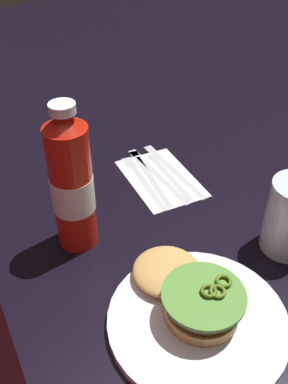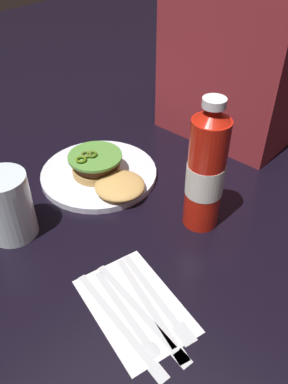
{
  "view_description": "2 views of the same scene",
  "coord_description": "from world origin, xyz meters",
  "px_view_note": "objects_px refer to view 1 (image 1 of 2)",
  "views": [
    {
      "loc": [
        -0.36,
        0.46,
        0.53
      ],
      "look_at": [
        0.08,
        0.08,
        0.07
      ],
      "focal_mm": 40.76,
      "sensor_mm": 36.0,
      "label": 1
    },
    {
      "loc": [
        0.4,
        -0.29,
        0.52
      ],
      "look_at": [
        0.02,
        0.14,
        0.05
      ],
      "focal_mm": 36.39,
      "sensor_mm": 36.0,
      "label": 2
    }
  ],
  "objects_px": {
    "ketchup_bottle": "(72,185)",
    "napkin": "(161,178)",
    "table_knife": "(170,166)",
    "fork_utensil": "(140,176)",
    "spoon_utensil": "(163,167)",
    "butter_knife": "(148,172)",
    "burger_sandwich": "(189,291)",
    "steak_knife": "(154,170)",
    "dinner_plate": "(198,321)"
  },
  "relations": [
    {
      "from": "napkin",
      "to": "butter_knife",
      "type": "height_order",
      "value": "butter_knife"
    },
    {
      "from": "dinner_plate",
      "to": "steak_knife",
      "type": "distance_m",
      "value": 0.37
    },
    {
      "from": "table_knife",
      "to": "napkin",
      "type": "bearing_deg",
      "value": 112.04
    },
    {
      "from": "dinner_plate",
      "to": "burger_sandwich",
      "type": "xyz_separation_m",
      "value": [
        0.03,
        -0.01,
        0.03
      ]
    },
    {
      "from": "butter_knife",
      "to": "burger_sandwich",
      "type": "bearing_deg",
      "value": 148.85
    },
    {
      "from": "spoon_utensil",
      "to": "butter_knife",
      "type": "height_order",
      "value": "same"
    },
    {
      "from": "butter_knife",
      "to": "fork_utensil",
      "type": "distance_m",
      "value": 0.02
    },
    {
      "from": "dinner_plate",
      "to": "table_knife",
      "type": "height_order",
      "value": "dinner_plate"
    },
    {
      "from": "burger_sandwich",
      "to": "napkin",
      "type": "height_order",
      "value": "burger_sandwich"
    },
    {
      "from": "dinner_plate",
      "to": "spoon_utensil",
      "type": "xyz_separation_m",
      "value": [
        0.31,
        -0.22,
        -0.0
      ]
    },
    {
      "from": "steak_knife",
      "to": "fork_utensil",
      "type": "bearing_deg",
      "value": 87.61
    },
    {
      "from": "table_knife",
      "to": "spoon_utensil",
      "type": "xyz_separation_m",
      "value": [
        0.01,
        0.02,
        -0.0
      ]
    },
    {
      "from": "table_knife",
      "to": "spoon_utensil",
      "type": "bearing_deg",
      "value": 69.61
    },
    {
      "from": "table_knife",
      "to": "fork_utensil",
      "type": "distance_m",
      "value": 0.07
    },
    {
      "from": "burger_sandwich",
      "to": "napkin",
      "type": "relative_size",
      "value": 1.01
    },
    {
      "from": "table_knife",
      "to": "ketchup_bottle",
      "type": "bearing_deg",
      "value": 101.49
    },
    {
      "from": "ketchup_bottle",
      "to": "napkin",
      "type": "bearing_deg",
      "value": -80.56
    },
    {
      "from": "burger_sandwich",
      "to": "steak_knife",
      "type": "bearing_deg",
      "value": -33.44
    },
    {
      "from": "dinner_plate",
      "to": "steak_knife",
      "type": "height_order",
      "value": "dinner_plate"
    },
    {
      "from": "steak_knife",
      "to": "dinner_plate",
      "type": "bearing_deg",
      "value": 147.77
    },
    {
      "from": "spoon_utensil",
      "to": "butter_knife",
      "type": "distance_m",
      "value": 0.04
    },
    {
      "from": "burger_sandwich",
      "to": "ketchup_bottle",
      "type": "bearing_deg",
      "value": 10.85
    },
    {
      "from": "burger_sandwich",
      "to": "table_knife",
      "type": "distance_m",
      "value": 0.35
    },
    {
      "from": "ketchup_bottle",
      "to": "fork_utensil",
      "type": "distance_m",
      "value": 0.23
    },
    {
      "from": "table_knife",
      "to": "spoon_utensil",
      "type": "relative_size",
      "value": 1.23
    },
    {
      "from": "table_knife",
      "to": "fork_utensil",
      "type": "relative_size",
      "value": 1.14
    },
    {
      "from": "napkin",
      "to": "butter_knife",
      "type": "bearing_deg",
      "value": 17.37
    },
    {
      "from": "dinner_plate",
      "to": "napkin",
      "type": "height_order",
      "value": "dinner_plate"
    },
    {
      "from": "spoon_utensil",
      "to": "dinner_plate",
      "type": "bearing_deg",
      "value": 144.78
    },
    {
      "from": "table_knife",
      "to": "steak_knife",
      "type": "distance_m",
      "value": 0.04
    },
    {
      "from": "steak_knife",
      "to": "butter_knife",
      "type": "bearing_deg",
      "value": 77.94
    },
    {
      "from": "fork_utensil",
      "to": "butter_knife",
      "type": "bearing_deg",
      "value": -85.95
    },
    {
      "from": "table_knife",
      "to": "butter_knife",
      "type": "relative_size",
      "value": 1.09
    },
    {
      "from": "steak_knife",
      "to": "fork_utensil",
      "type": "xyz_separation_m",
      "value": [
        0.0,
        0.04,
        0.0
      ]
    },
    {
      "from": "ketchup_bottle",
      "to": "steak_knife",
      "type": "height_order",
      "value": "ketchup_bottle"
    },
    {
      "from": "burger_sandwich",
      "to": "butter_knife",
      "type": "xyz_separation_m",
      "value": [
        0.29,
        -0.17,
        -0.03
      ]
    },
    {
      "from": "burger_sandwich",
      "to": "butter_knife",
      "type": "relative_size",
      "value": 0.96
    },
    {
      "from": "table_knife",
      "to": "spoon_utensil",
      "type": "height_order",
      "value": "same"
    },
    {
      "from": "burger_sandwich",
      "to": "table_knife",
      "type": "xyz_separation_m",
      "value": [
        0.27,
        -0.22,
        -0.03
      ]
    },
    {
      "from": "burger_sandwich",
      "to": "butter_knife",
      "type": "height_order",
      "value": "burger_sandwich"
    },
    {
      "from": "dinner_plate",
      "to": "fork_utensil",
      "type": "height_order",
      "value": "dinner_plate"
    },
    {
      "from": "burger_sandwich",
      "to": "dinner_plate",
      "type": "bearing_deg",
      "value": 160.16
    },
    {
      "from": "spoon_utensil",
      "to": "napkin",
      "type": "bearing_deg",
      "value": 131.46
    },
    {
      "from": "ketchup_bottle",
      "to": "steak_knife",
      "type": "bearing_deg",
      "value": -74.4
    },
    {
      "from": "ketchup_bottle",
      "to": "steak_knife",
      "type": "relative_size",
      "value": 1.17
    },
    {
      "from": "fork_utensil",
      "to": "spoon_utensil",
      "type": "bearing_deg",
      "value": -95.73
    },
    {
      "from": "fork_utensil",
      "to": "napkin",
      "type": "bearing_deg",
      "value": -132.53
    },
    {
      "from": "napkin",
      "to": "butter_knife",
      "type": "xyz_separation_m",
      "value": [
        0.03,
        0.01,
        0.0
      ]
    },
    {
      "from": "spoon_utensil",
      "to": "steak_knife",
      "type": "distance_m",
      "value": 0.02
    },
    {
      "from": "dinner_plate",
      "to": "burger_sandwich",
      "type": "relative_size",
      "value": 1.32
    }
  ]
}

